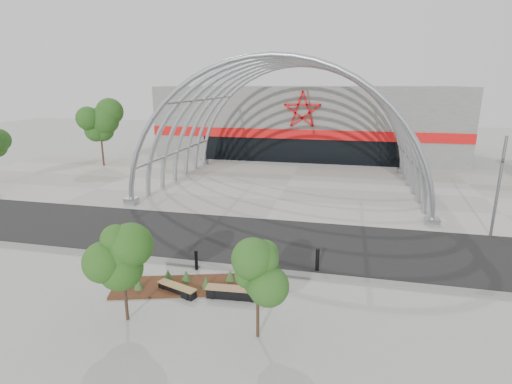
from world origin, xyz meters
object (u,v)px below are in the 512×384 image
at_px(bollard_2, 251,259).
at_px(signal_pole, 499,185).
at_px(street_tree_0, 121,253).
at_px(bench_0, 177,290).
at_px(street_tree_1, 258,272).
at_px(bench_1, 233,293).

bearing_deg(bollard_2, signal_pole, 29.45).
height_order(signal_pole, street_tree_0, signal_pole).
bearing_deg(street_tree_0, bench_0, 64.20).
xyz_separation_m(signal_pole, bench_0, (-14.68, -9.91, -2.78)).
distance_m(signal_pole, street_tree_0, 19.78).
xyz_separation_m(street_tree_1, bench_1, (-1.51, 2.23, -2.17)).
relative_size(street_tree_0, bench_0, 1.95).
height_order(signal_pole, bollard_2, signal_pole).
bearing_deg(street_tree_1, bench_1, 124.09).
distance_m(signal_pole, bench_0, 17.93).
bearing_deg(bench_0, signal_pole, 34.03).
height_order(street_tree_0, bench_0, street_tree_0).
distance_m(street_tree_1, bench_1, 3.46).
bearing_deg(street_tree_1, street_tree_0, -179.12).
relative_size(signal_pole, bench_0, 3.05).
bearing_deg(bench_0, street_tree_1, -28.00).
xyz_separation_m(signal_pole, street_tree_1, (-10.84, -11.95, -0.57)).
bearing_deg(bench_1, bench_0, -175.33).
relative_size(street_tree_0, bollard_2, 4.19).
height_order(street_tree_1, bench_1, street_tree_1).
xyz_separation_m(street_tree_1, bollard_2, (-1.42, 5.03, -1.96)).
bearing_deg(bollard_2, street_tree_0, -123.96).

